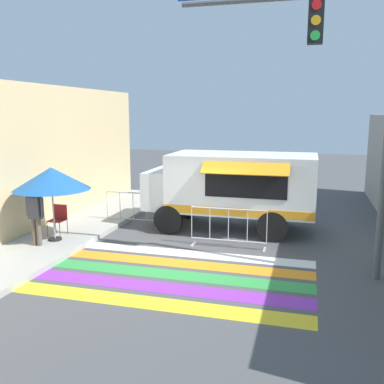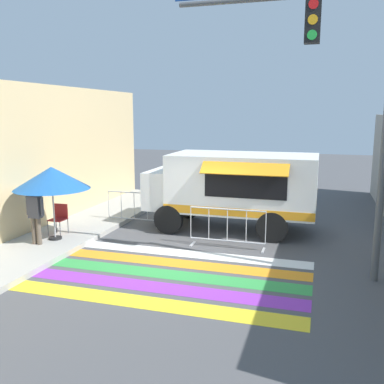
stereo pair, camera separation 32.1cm
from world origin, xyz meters
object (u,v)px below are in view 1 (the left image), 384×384
object	(u,v)px
folding_chair	(59,217)
patio_umbrella	(51,179)
traffic_signal_pole	(346,78)
barricade_side	(133,209)
food_truck	(229,184)
vendor_person	(35,213)
barricade_front	(228,228)

from	to	relation	value
folding_chair	patio_umbrella	bearing A→B (deg)	-50.49
traffic_signal_pole	barricade_side	size ratio (longest dim) A/B	3.40
food_truck	vendor_person	size ratio (longest dim) A/B	3.33
barricade_front	traffic_signal_pole	bearing A→B (deg)	-26.23
folding_chair	vendor_person	bearing A→B (deg)	-70.63
food_truck	barricade_front	size ratio (longest dim) A/B	2.48
traffic_signal_pole	folding_chair	size ratio (longest dim) A/B	7.28
patio_umbrella	vendor_person	bearing A→B (deg)	-109.40
patio_umbrella	barricade_side	bearing A→B (deg)	63.70
traffic_signal_pole	barricade_front	distance (m)	4.86
food_truck	vendor_person	world-z (taller)	food_truck
folding_chair	barricade_front	xyz separation A→B (m)	(4.89, 0.54, -0.12)
traffic_signal_pole	folding_chair	world-z (taller)	traffic_signal_pole
food_truck	folding_chair	world-z (taller)	food_truck
food_truck	folding_chair	xyz separation A→B (m)	(-4.56, -2.44, -0.77)
traffic_signal_pole	patio_umbrella	size ratio (longest dim) A/B	3.08
patio_umbrella	barricade_front	distance (m)	5.01
patio_umbrella	traffic_signal_pole	bearing A→B (deg)	-2.10
barricade_front	barricade_side	size ratio (longest dim) A/B	1.12
patio_umbrella	folding_chair	xyz separation A→B (m)	(-0.18, 0.51, -1.21)
traffic_signal_pole	patio_umbrella	distance (m)	7.82
patio_umbrella	barricade_side	distance (m)	3.16
patio_umbrella	vendor_person	size ratio (longest dim) A/B	1.33
barricade_front	barricade_side	world-z (taller)	same
food_truck	folding_chair	size ratio (longest dim) A/B	5.93
food_truck	vendor_person	xyz separation A→B (m)	(-4.57, -3.50, -0.42)
traffic_signal_pole	barricade_front	xyz separation A→B (m)	(-2.69, 1.33, -3.82)
patio_umbrella	vendor_person	distance (m)	1.04
patio_umbrella	barricade_side	size ratio (longest dim) A/B	1.10
vendor_person	traffic_signal_pole	bearing A→B (deg)	-15.03
folding_chair	barricade_front	size ratio (longest dim) A/B	0.42
patio_umbrella	barricade_front	xyz separation A→B (m)	(4.71, 1.05, -1.33)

